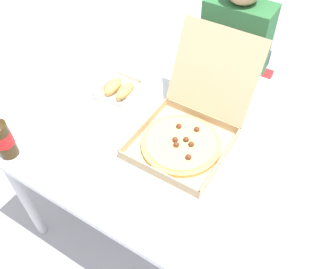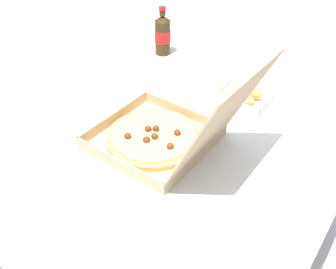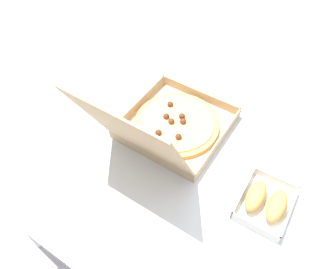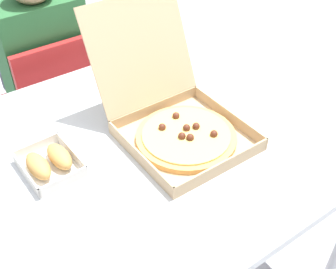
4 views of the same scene
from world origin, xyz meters
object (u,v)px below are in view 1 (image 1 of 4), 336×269
at_px(chair, 229,79).
at_px(bread_side_box, 119,90).
at_px(paper_menu, 282,108).
at_px(cola_bottle, 2,137).
at_px(napkin_pile, 121,54).
at_px(pizza_box_open, 187,131).
at_px(diner_person, 238,46).

relative_size(chair, bread_side_box, 4.26).
bearing_deg(bread_side_box, paper_menu, 23.66).
xyz_separation_m(cola_bottle, napkin_pile, (-0.02, 0.76, -0.08)).
height_order(paper_menu, napkin_pile, napkin_pile).
bearing_deg(napkin_pile, chair, 45.43).
height_order(chair, pizza_box_open, pizza_box_open).
bearing_deg(pizza_box_open, diner_person, 98.87).
bearing_deg(paper_menu, cola_bottle, -153.16).
bearing_deg(bread_side_box, diner_person, 70.39).
bearing_deg(chair, bread_side_box, -111.14).
relative_size(diner_person, cola_bottle, 5.14).
relative_size(pizza_box_open, bread_side_box, 2.59).
bearing_deg(napkin_pile, pizza_box_open, -29.99).
bearing_deg(paper_menu, pizza_box_open, -142.98).
bearing_deg(paper_menu, napkin_pile, 165.86).
bearing_deg(pizza_box_open, paper_menu, 54.38).
xyz_separation_m(bread_side_box, napkin_pile, (-0.17, 0.25, -0.02)).
relative_size(bread_side_box, napkin_pile, 1.77).
height_order(pizza_box_open, cola_bottle, pizza_box_open).
xyz_separation_m(chair, diner_person, (-0.00, 0.06, 0.21)).
distance_m(diner_person, pizza_box_open, 0.86).
xyz_separation_m(pizza_box_open, paper_menu, (0.27, 0.38, -0.05)).
bearing_deg(cola_bottle, pizza_box_open, 37.44).
distance_m(diner_person, bread_side_box, 0.81).
xyz_separation_m(diner_person, pizza_box_open, (0.13, -0.84, 0.12)).
xyz_separation_m(pizza_box_open, napkin_pile, (-0.57, 0.33, -0.04)).
bearing_deg(diner_person, pizza_box_open, -81.13).
xyz_separation_m(bread_side_box, cola_bottle, (-0.16, -0.51, 0.07)).
distance_m(cola_bottle, napkin_pile, 0.76).
bearing_deg(cola_bottle, bread_side_box, 73.08).
height_order(chair, napkin_pile, chair).
bearing_deg(cola_bottle, napkin_pile, 91.46).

